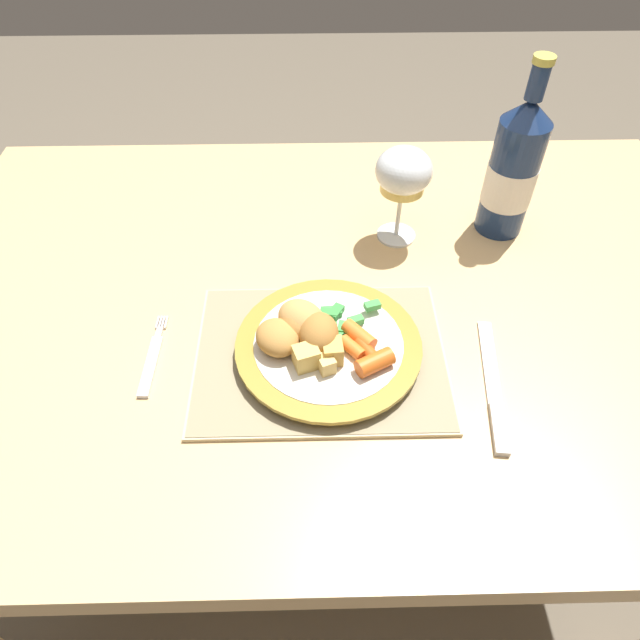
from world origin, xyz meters
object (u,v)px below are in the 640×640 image
Objects in this scene: dining_table at (332,335)px; table_knife at (494,394)px; fork at (152,360)px; wine_glass at (403,174)px; bottle at (513,170)px; dinner_plate at (328,347)px.

table_knife is at bearing -44.72° from dining_table.
table_knife is (0.19, -0.19, 0.10)m from dining_table.
fork is 0.45m from wine_glass.
table_knife is at bearing -103.92° from bottle.
dinner_plate is 1.55× the size of wine_glass.
dinner_plate reaches higher than dining_table.
table_knife is (0.20, -0.07, -0.01)m from dinner_plate.
fork is at bearing -152.48° from dining_table.
dining_table is 9.06× the size of fork.
dinner_plate is 0.22m from table_knife.
bottle is at bearing 43.05° from dinner_plate.
bottle reaches higher than table_knife.
wine_glass reaches higher than dining_table.
fork is 0.66× the size of table_knife.
wine_glass is (0.12, 0.25, 0.10)m from dinner_plate.
fork is 0.50× the size of bottle.
bottle is (0.29, 0.27, 0.09)m from dinner_plate.
table_knife is (0.44, -0.06, 0.00)m from fork.
fork is (-0.23, -0.01, -0.01)m from dinner_plate.
fork is at bearing -152.11° from bottle.
fork reaches higher than dining_table.
bottle is (0.28, 0.15, 0.20)m from dining_table.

